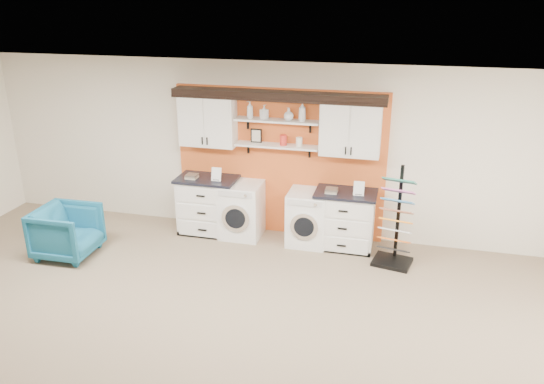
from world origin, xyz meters
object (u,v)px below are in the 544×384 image
(sample_rack, at_px, (395,233))
(base_cabinet_right, at_px, (345,219))
(dryer, at_px, (308,217))
(base_cabinet_left, at_px, (208,205))
(armchair, at_px, (67,232))
(washer, at_px, (242,210))

(sample_rack, bearing_deg, base_cabinet_right, 165.27)
(dryer, bearing_deg, base_cabinet_left, 179.89)
(sample_rack, distance_m, armchair, 4.90)
(dryer, height_order, sample_rack, sample_rack)
(armchair, bearing_deg, base_cabinet_right, -73.02)
(dryer, xyz_separation_m, armchair, (-3.46, -1.32, -0.05))
(washer, height_order, sample_rack, sample_rack)
(base_cabinet_right, distance_m, dryer, 0.58)
(sample_rack, xyz_separation_m, armchair, (-4.81, -0.95, -0.10))
(washer, height_order, armchair, washer)
(base_cabinet_right, relative_size, dryer, 1.09)
(washer, relative_size, sample_rack, 0.61)
(washer, bearing_deg, armchair, -150.72)
(base_cabinet_right, bearing_deg, sample_rack, -25.96)
(washer, xyz_separation_m, sample_rack, (2.45, -0.37, 0.04))
(base_cabinet_right, height_order, dryer, base_cabinet_right)
(base_cabinet_right, bearing_deg, base_cabinet_left, -180.00)
(base_cabinet_right, xyz_separation_m, sample_rack, (0.77, -0.38, 0.03))
(base_cabinet_right, height_order, washer, base_cabinet_right)
(washer, relative_size, dryer, 1.05)
(base_cabinet_right, distance_m, armchair, 4.25)
(base_cabinet_left, distance_m, armchair, 2.22)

